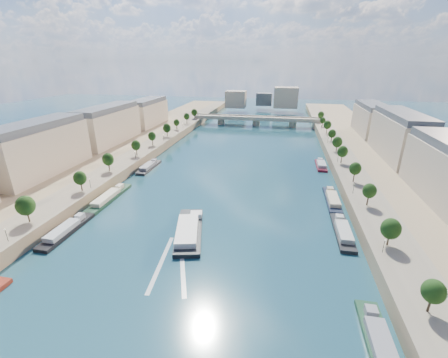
% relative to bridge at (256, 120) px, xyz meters
% --- Properties ---
extents(ground, '(700.00, 700.00, 0.00)m').
position_rel_bridge_xyz_m(ground, '(0.00, -137.24, -5.08)').
color(ground, '#0D353C').
rests_on(ground, ground).
extents(quay_left, '(44.00, 520.00, 5.00)m').
position_rel_bridge_xyz_m(quay_left, '(-72.00, -137.24, -2.58)').
color(quay_left, '#9E8460').
rests_on(quay_left, ground).
extents(quay_right, '(44.00, 520.00, 5.00)m').
position_rel_bridge_xyz_m(quay_right, '(72.00, -137.24, -2.58)').
color(quay_right, '#9E8460').
rests_on(quay_right, ground).
extents(pave_left, '(14.00, 520.00, 0.10)m').
position_rel_bridge_xyz_m(pave_left, '(-57.00, -137.24, -0.03)').
color(pave_left, gray).
rests_on(pave_left, quay_left).
extents(pave_right, '(14.00, 520.00, 0.10)m').
position_rel_bridge_xyz_m(pave_right, '(57.00, -137.24, -0.03)').
color(pave_right, gray).
rests_on(pave_right, quay_right).
extents(trees_left, '(4.80, 268.80, 8.26)m').
position_rel_bridge_xyz_m(trees_left, '(-55.00, -135.24, 5.39)').
color(trees_left, '#382B1E').
rests_on(trees_left, ground).
extents(trees_right, '(4.80, 268.80, 8.26)m').
position_rel_bridge_xyz_m(trees_right, '(55.00, -127.24, 5.39)').
color(trees_right, '#382B1E').
rests_on(trees_right, ground).
extents(lamps_left, '(0.36, 200.36, 4.28)m').
position_rel_bridge_xyz_m(lamps_left, '(-52.50, -147.24, 2.70)').
color(lamps_left, black).
rests_on(lamps_left, ground).
extents(lamps_right, '(0.36, 200.36, 4.28)m').
position_rel_bridge_xyz_m(lamps_right, '(52.50, -132.24, 2.70)').
color(lamps_right, black).
rests_on(lamps_right, ground).
extents(buildings_left, '(16.00, 226.00, 23.20)m').
position_rel_bridge_xyz_m(buildings_left, '(-85.00, -125.24, 11.37)').
color(buildings_left, '#B8A78D').
rests_on(buildings_left, ground).
extents(buildings_right, '(16.00, 226.00, 23.20)m').
position_rel_bridge_xyz_m(buildings_right, '(85.00, -125.24, 11.37)').
color(buildings_right, '#B8A78D').
rests_on(buildings_right, ground).
extents(skyline, '(79.00, 42.00, 22.00)m').
position_rel_bridge_xyz_m(skyline, '(3.19, 82.29, 9.57)').
color(skyline, '#B8A78D').
rests_on(skyline, ground).
extents(bridge, '(112.00, 12.00, 8.15)m').
position_rel_bridge_xyz_m(bridge, '(0.00, 0.00, 0.00)').
color(bridge, '#C1B79E').
rests_on(bridge, ground).
extents(tour_barge, '(14.68, 29.72, 3.88)m').
position_rel_bridge_xyz_m(tour_barge, '(-4.92, -185.17, -3.99)').
color(tour_barge, black).
rests_on(tour_barge, ground).
extents(wake, '(13.64, 25.96, 0.04)m').
position_rel_bridge_xyz_m(wake, '(-4.92, -201.75, -5.06)').
color(wake, silver).
rests_on(wake, ground).
extents(moored_barges_left, '(5.00, 155.24, 3.60)m').
position_rel_bridge_xyz_m(moored_barges_left, '(-45.50, -192.66, -4.24)').
color(moored_barges_left, '#161F32').
rests_on(moored_barges_left, ground).
extents(moored_barges_right, '(5.00, 167.78, 3.60)m').
position_rel_bridge_xyz_m(moored_barges_right, '(45.50, -182.10, -4.24)').
color(moored_barges_right, black).
rests_on(moored_barges_right, ground).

